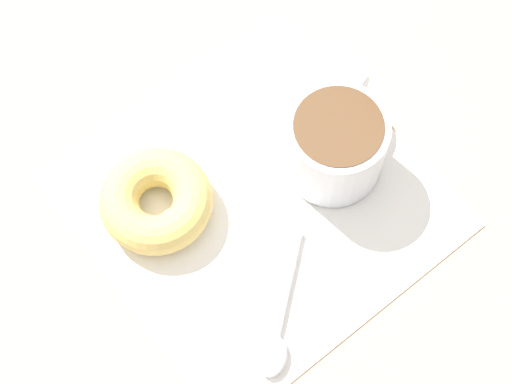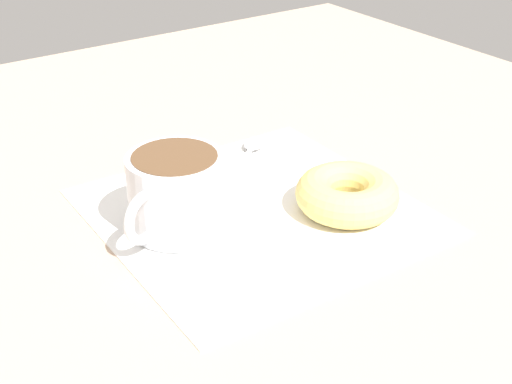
{
  "view_description": "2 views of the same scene",
  "coord_description": "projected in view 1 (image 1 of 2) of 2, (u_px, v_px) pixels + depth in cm",
  "views": [
    {
      "loc": [
        -23.76,
        20.32,
        72.53
      ],
      "look_at": [
        -0.75,
        1.24,
        2.3
      ],
      "focal_mm": 60.0,
      "sensor_mm": 36.0,
      "label": 1
    },
    {
      "loc": [
        49.28,
        -33.48,
        36.1
      ],
      "look_at": [
        -0.75,
        1.24,
        2.3
      ],
      "focal_mm": 50.0,
      "sensor_mm": 36.0,
      "label": 2
    }
  ],
  "objects": [
    {
      "name": "spoon",
      "position": [
        278.0,
        335.0,
        0.73
      ],
      "size": [
        9.33,
        11.51,
        0.9
      ],
      "color": "silver",
      "rests_on": "napkin"
    },
    {
      "name": "napkin",
      "position": [
        256.0,
        201.0,
        0.78
      ],
      "size": [
        30.15,
        30.15,
        0.3
      ],
      "primitive_type": "cube",
      "rotation": [
        0.0,
        0.0,
        -0.02
      ],
      "color": "white",
      "rests_on": "ground_plane"
    },
    {
      "name": "donut",
      "position": [
        156.0,
        201.0,
        0.76
      ],
      "size": [
        10.21,
        10.21,
        3.59
      ],
      "primitive_type": "torus",
      "color": "#E5C66B",
      "rests_on": "napkin"
    },
    {
      "name": "ground_plane",
      "position": [
        261.0,
        192.0,
        0.8
      ],
      "size": [
        120.0,
        120.0,
        2.0
      ],
      "primitive_type": "cube",
      "color": "tan"
    },
    {
      "name": "coffee_cup",
      "position": [
        336.0,
        143.0,
        0.76
      ],
      "size": [
        9.07,
        11.55,
        7.51
      ],
      "color": "silver",
      "rests_on": "napkin"
    }
  ]
}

